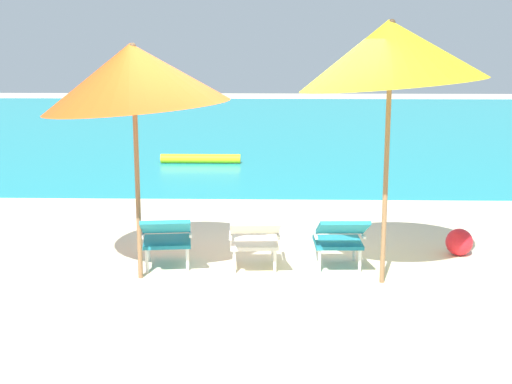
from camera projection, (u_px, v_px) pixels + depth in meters
name	position (u px, v px, depth m)	size (l,w,h in m)	color
ground_plane	(262.00, 191.00, 11.93)	(40.00, 40.00, 0.00)	beige
ocean_band	(267.00, 127.00, 20.13)	(40.00, 18.00, 0.01)	teal
swim_buoy	(201.00, 159.00, 14.49)	(0.18, 0.18, 1.60)	yellow
lounge_chair_left	(167.00, 235.00, 7.86)	(0.64, 0.93, 0.68)	teal
lounge_chair_center	(254.00, 236.00, 7.80)	(0.59, 0.90, 0.68)	silver
lounge_chair_right	(340.00, 236.00, 7.83)	(0.57, 0.89, 0.68)	teal
beach_umbrella_left	(134.00, 75.00, 7.26)	(2.11, 2.07, 2.53)	olive
beach_umbrella_right	(391.00, 52.00, 7.06)	(2.41, 2.38, 2.77)	olive
beach_ball	(459.00, 242.00, 8.46)	(0.32, 0.32, 0.32)	red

